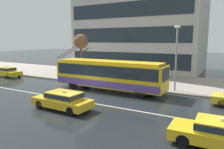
% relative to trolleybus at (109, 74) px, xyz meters
% --- Properties ---
extents(ground_plane, '(160.00, 160.00, 0.00)m').
position_rel_trolleybus_xyz_m(ground_plane, '(-1.26, -3.34, -1.60)').
color(ground_plane, '#212529').
extents(sidewalk_slab, '(80.00, 10.00, 0.14)m').
position_rel_trolleybus_xyz_m(sidewalk_slab, '(-1.26, 6.60, -1.53)').
color(sidewalk_slab, gray).
rests_on(sidewalk_slab, ground_plane).
extents(lane_centre_line, '(72.00, 0.14, 0.01)m').
position_rel_trolleybus_xyz_m(lane_centre_line, '(-1.26, -4.54, -1.60)').
color(lane_centre_line, silver).
rests_on(lane_centre_line, ground_plane).
extents(trolleybus, '(12.10, 2.58, 5.11)m').
position_rel_trolleybus_xyz_m(trolleybus, '(0.00, 0.00, 0.00)').
color(trolleybus, yellow).
rests_on(trolleybus, ground_plane).
extents(taxi_far_behind, '(4.50, 2.00, 1.39)m').
position_rel_trolleybus_xyz_m(taxi_far_behind, '(-16.28, 0.22, -0.90)').
color(taxi_far_behind, gold).
rests_on(taxi_far_behind, ground_plane).
extents(taxi_oncoming_near, '(4.45, 1.88, 1.39)m').
position_rel_trolleybus_xyz_m(taxi_oncoming_near, '(0.15, -6.76, -0.90)').
color(taxi_oncoming_near, gold).
rests_on(taxi_oncoming_near, ground_plane).
extents(taxi_oncoming_far, '(4.38, 1.95, 1.39)m').
position_rel_trolleybus_xyz_m(taxi_oncoming_far, '(10.27, -7.44, -0.90)').
color(taxi_oncoming_far, yellow).
rests_on(taxi_oncoming_far, ground_plane).
extents(bus_shelter, '(4.02, 1.67, 2.48)m').
position_rel_trolleybus_xyz_m(bus_shelter, '(-2.88, 3.22, 0.39)').
color(bus_shelter, gray).
rests_on(bus_shelter, sidewalk_slab).
extents(pedestrian_at_shelter, '(1.34, 1.34, 2.00)m').
position_rel_trolleybus_xyz_m(pedestrian_at_shelter, '(-2.65, 4.29, 0.13)').
color(pedestrian_at_shelter, '#1E364F').
rests_on(pedestrian_at_shelter, sidewalk_slab).
extents(pedestrian_approaching_curb, '(1.28, 1.28, 2.01)m').
position_rel_trolleybus_xyz_m(pedestrian_approaching_curb, '(-4.36, 4.02, 0.13)').
color(pedestrian_approaching_curb, black).
rests_on(pedestrian_approaching_curb, sidewalk_slab).
extents(pedestrian_walking_past, '(1.19, 1.19, 1.99)m').
position_rel_trolleybus_xyz_m(pedestrian_walking_past, '(2.33, 2.02, 0.11)').
color(pedestrian_walking_past, black).
rests_on(pedestrian_walking_past, sidewalk_slab).
extents(pedestrian_waiting_by_pole, '(1.61, 1.61, 2.00)m').
position_rel_trolleybus_xyz_m(pedestrian_waiting_by_pole, '(-0.25, 3.30, 0.18)').
color(pedestrian_waiting_by_pole, black).
rests_on(pedestrian_waiting_by_pole, sidewalk_slab).
extents(street_lamp, '(0.60, 0.32, 6.08)m').
position_rel_trolleybus_xyz_m(street_lamp, '(5.85, 2.43, 2.17)').
color(street_lamp, gray).
rests_on(street_lamp, sidewalk_slab).
extents(street_tree_bare, '(1.91, 1.86, 5.54)m').
position_rel_trolleybus_xyz_m(street_tree_bare, '(-6.53, 4.11, 3.03)').
color(street_tree_bare, brown).
rests_on(street_tree_bare, sidewalk_slab).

